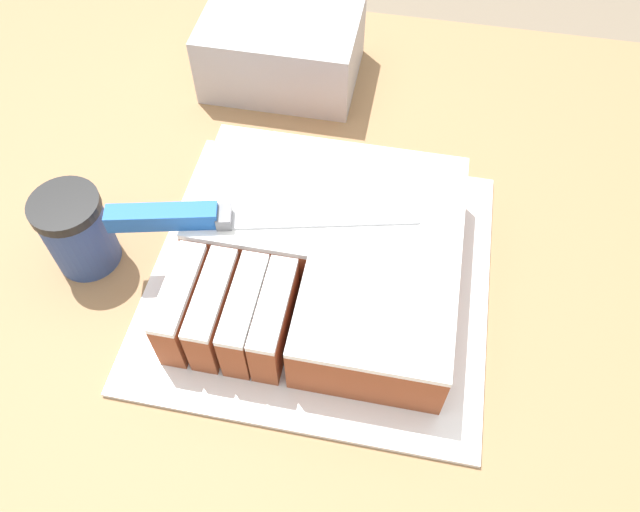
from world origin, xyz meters
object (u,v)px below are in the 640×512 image
(storage_box, at_px, (282,48))
(coffee_cup, at_px, (77,231))
(cake_board, at_px, (320,276))
(cake, at_px, (324,254))
(knife, at_px, (199,217))

(storage_box, bearing_deg, coffee_cup, -112.71)
(cake_board, distance_m, coffee_cup, 0.28)
(cake, bearing_deg, storage_box, 110.21)
(coffee_cup, height_order, storage_box, coffee_cup)
(knife, relative_size, coffee_cup, 3.27)
(cake_board, height_order, coffee_cup, coffee_cup)
(knife, relative_size, storage_box, 1.52)
(knife, bearing_deg, storage_box, 75.40)
(cake_board, bearing_deg, cake, 44.41)
(coffee_cup, relative_size, storage_box, 0.47)
(cake, height_order, coffee_cup, coffee_cup)
(storage_box, bearing_deg, cake, -69.79)
(storage_box, bearing_deg, knife, -91.44)
(cake, relative_size, coffee_cup, 2.96)
(cake_board, relative_size, cake, 1.29)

